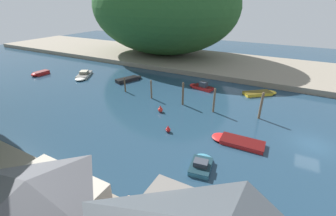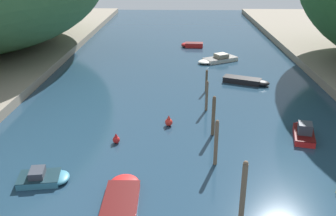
% 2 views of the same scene
% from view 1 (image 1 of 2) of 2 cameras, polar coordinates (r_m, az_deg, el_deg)
% --- Properties ---
extents(water_surface, '(130.00, 130.00, 0.00)m').
position_cam_1_polar(water_surface, '(38.88, -15.72, 3.13)').
color(water_surface, '#1E384C').
rests_on(water_surface, ground).
extents(right_bank, '(22.00, 120.00, 1.01)m').
position_cam_1_polar(right_bank, '(60.41, 2.38, 12.52)').
color(right_bank, gray).
rests_on(right_bank, ground).
extents(hillside_right, '(28.05, 39.27, 23.34)m').
position_cam_1_polar(hillside_right, '(62.15, -1.49, 24.24)').
color(hillside_right, '#285628').
rests_on(hillside_right, right_bank).
extents(boathouse_shed, '(6.64, 7.01, 4.29)m').
position_cam_1_polar(boathouse_shed, '(16.59, -30.76, -20.85)').
color(boathouse_shed, '#B2A899').
rests_on(boathouse_shed, left_bank).
extents(boat_far_right_bank, '(3.61, 2.32, 0.98)m').
position_cam_1_polar(boat_far_right_bank, '(22.15, 8.51, -13.85)').
color(boat_far_right_bank, teal).
rests_on(boat_far_right_bank, water_surface).
extents(boat_open_rowboat, '(5.66, 3.54, 0.67)m').
position_cam_1_polar(boat_open_rowboat, '(45.02, -9.62, 7.28)').
color(boat_open_rowboat, black).
rests_on(boat_open_rowboat, water_surface).
extents(boat_far_upstream, '(5.08, 5.59, 0.49)m').
position_cam_1_polar(boat_far_upstream, '(40.83, 22.60, 3.53)').
color(boat_far_upstream, gold).
rests_on(boat_far_upstream, water_surface).
extents(boat_small_dinghy, '(2.52, 4.74, 1.40)m').
position_cam_1_polar(boat_small_dinghy, '(40.62, 8.33, 5.45)').
color(boat_small_dinghy, red).
rests_on(boat_small_dinghy, water_surface).
extents(boat_cabin_cruiser, '(6.32, 4.90, 1.10)m').
position_cam_1_polar(boat_cabin_cruiser, '(49.63, -20.72, 7.74)').
color(boat_cabin_cruiser, silver).
rests_on(boat_cabin_cruiser, water_surface).
extents(boat_white_cruiser, '(3.68, 1.73, 0.72)m').
position_cam_1_polar(boat_white_cruiser, '(54.95, -29.86, 7.62)').
color(boat_white_cruiser, red).
rests_on(boat_white_cruiser, water_surface).
extents(boat_mid_channel, '(2.22, 5.75, 0.45)m').
position_cam_1_polar(boat_mid_channel, '(26.22, 16.83, -8.06)').
color(boat_mid_channel, red).
rests_on(boat_mid_channel, water_surface).
extents(mooring_post_nearest, '(0.32, 0.32, 3.80)m').
position_cam_1_polar(mooring_post_nearest, '(31.70, 22.57, 0.60)').
color(mooring_post_nearest, brown).
rests_on(mooring_post_nearest, water_surface).
extents(mooring_post_second, '(0.28, 0.28, 3.56)m').
position_cam_1_polar(mooring_post_second, '(31.75, 11.64, 1.94)').
color(mooring_post_second, brown).
rests_on(mooring_post_second, water_surface).
extents(mooring_post_middle, '(0.30, 0.30, 3.53)m').
position_cam_1_polar(mooring_post_middle, '(33.47, 3.81, 3.67)').
color(mooring_post_middle, brown).
rests_on(mooring_post_middle, water_surface).
extents(mooring_post_fourth, '(0.26, 0.26, 3.07)m').
position_cam_1_polar(mooring_post_fourth, '(35.81, -4.27, 4.77)').
color(mooring_post_fourth, brown).
rests_on(mooring_post_fourth, water_surface).
extents(mooring_post_farthest, '(0.26, 0.26, 2.51)m').
position_cam_1_polar(mooring_post_farthest, '(39.26, -10.90, 5.85)').
color(mooring_post_farthest, brown).
rests_on(mooring_post_farthest, water_surface).
extents(channel_buoy_near, '(0.68, 0.68, 1.02)m').
position_cam_1_polar(channel_buoy_near, '(31.65, -1.94, -0.37)').
color(channel_buoy_near, red).
rests_on(channel_buoy_near, water_surface).
extents(channel_buoy_far, '(0.59, 0.59, 0.88)m').
position_cam_1_polar(channel_buoy_far, '(26.98, 0.00, -5.47)').
color(channel_buoy_far, red).
rests_on(channel_buoy_far, water_surface).
extents(person_on_quay, '(0.29, 0.41, 1.69)m').
position_cam_1_polar(person_on_quay, '(16.61, -9.77, -22.79)').
color(person_on_quay, '#282D3D').
rests_on(person_on_quay, left_bank).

